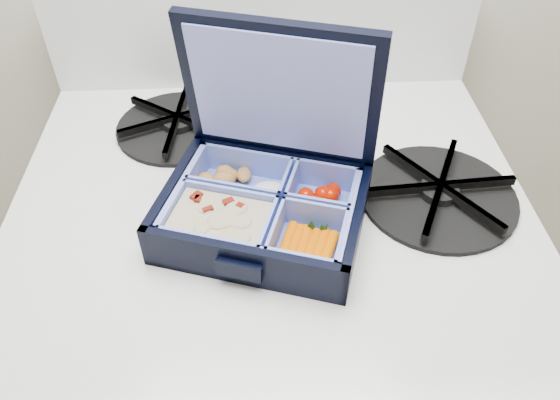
{
  "coord_description": "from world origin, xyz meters",
  "views": [
    {
      "loc": [
        0.24,
        1.23,
        1.3
      ],
      "look_at": [
        0.26,
        1.65,
        0.9
      ],
      "focal_mm": 35.0,
      "sensor_mm": 36.0,
      "label": 1
    }
  ],
  "objects_px": {
    "fork": "(315,147)",
    "burner_grate": "(439,189)",
    "bento_box": "(263,211)",
    "stove": "(273,384)"
  },
  "relations": [
    {
      "from": "stove",
      "to": "burner_grate",
      "type": "distance_m",
      "value": 0.49
    },
    {
      "from": "bento_box",
      "to": "burner_grate",
      "type": "xyz_separation_m",
      "value": [
        0.2,
        0.04,
        -0.01
      ]
    },
    {
      "from": "stove",
      "to": "bento_box",
      "type": "height_order",
      "value": "bento_box"
    },
    {
      "from": "stove",
      "to": "burner_grate",
      "type": "bearing_deg",
      "value": -4.71
    },
    {
      "from": "stove",
      "to": "burner_grate",
      "type": "relative_size",
      "value": 4.94
    },
    {
      "from": "burner_grate",
      "to": "fork",
      "type": "bearing_deg",
      "value": 143.06
    },
    {
      "from": "bento_box",
      "to": "burner_grate",
      "type": "height_order",
      "value": "bento_box"
    },
    {
      "from": "stove",
      "to": "bento_box",
      "type": "bearing_deg",
      "value": -99.79
    },
    {
      "from": "fork",
      "to": "burner_grate",
      "type": "bearing_deg",
      "value": -7.77
    },
    {
      "from": "bento_box",
      "to": "fork",
      "type": "xyz_separation_m",
      "value": [
        0.07,
        0.13,
        -0.02
      ]
    }
  ]
}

